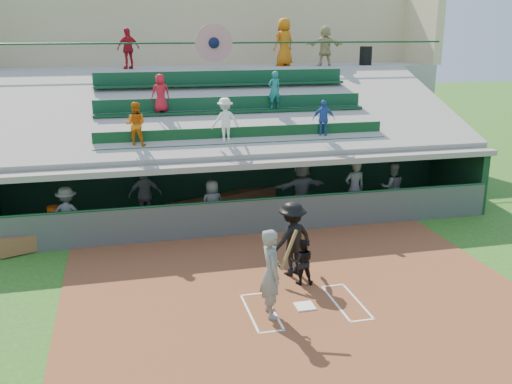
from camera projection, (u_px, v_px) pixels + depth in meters
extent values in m
plane|color=#275919|center=(305.00, 308.00, 13.05)|extent=(100.00, 100.00, 0.00)
cube|color=brown|center=(298.00, 297.00, 13.52)|extent=(11.00, 9.00, 0.02)
cube|color=white|center=(305.00, 306.00, 13.04)|extent=(0.43, 0.43, 0.03)
cube|color=white|center=(273.00, 310.00, 12.88)|extent=(0.05, 1.80, 0.01)
cube|color=white|center=(335.00, 303.00, 13.21)|extent=(0.05, 1.80, 0.01)
cube|color=white|center=(249.00, 313.00, 12.75)|extent=(0.05, 1.80, 0.01)
cube|color=white|center=(358.00, 301.00, 13.34)|extent=(0.05, 1.80, 0.01)
cube|color=white|center=(252.00, 294.00, 13.66)|extent=(0.60, 0.05, 0.01)
cube|color=white|center=(333.00, 286.00, 14.12)|extent=(0.60, 0.05, 0.01)
cube|color=silver|center=(272.00, 332.00, 11.97)|extent=(0.60, 0.05, 0.01)
cube|color=white|center=(362.00, 320.00, 12.44)|extent=(0.60, 0.05, 0.01)
cube|color=#9A988C|center=(242.00, 216.00, 19.35)|extent=(16.00, 3.50, 0.04)
cube|color=gray|center=(210.00, 120.00, 25.03)|extent=(20.00, 3.00, 4.60)
cube|color=#4A4F4A|center=(254.00, 217.00, 17.57)|extent=(16.00, 0.06, 1.10)
cylinder|color=#144023|center=(254.00, 200.00, 17.41)|extent=(16.00, 0.08, 0.08)
cube|color=black|center=(232.00, 173.00, 20.69)|extent=(16.00, 0.25, 2.20)
cube|color=#10321B|center=(456.00, 172.00, 20.85)|extent=(0.25, 3.50, 2.20)
cube|color=gray|center=(242.00, 153.00, 18.75)|extent=(16.40, 3.90, 0.18)
cube|color=#99968B|center=(223.00, 161.00, 22.31)|extent=(16.40, 3.50, 2.30)
cube|color=gray|center=(216.00, 125.00, 23.54)|extent=(16.40, 0.30, 4.60)
cube|color=gray|center=(231.00, 108.00, 20.13)|extent=(16.40, 6.51, 2.37)
cube|color=#0D3921|center=(246.00, 143.00, 18.11)|extent=(9.40, 0.42, 0.08)
cube|color=#0C361A|center=(244.00, 134.00, 18.23)|extent=(9.40, 0.06, 0.45)
cube|color=#0C371C|center=(233.00, 111.00, 19.68)|extent=(9.40, 0.42, 0.08)
cube|color=#0D3922|center=(232.00, 103.00, 19.80)|extent=(9.40, 0.06, 0.45)
cube|color=#0C341B|center=(223.00, 84.00, 21.25)|extent=(9.40, 0.42, 0.08)
cube|color=#0D3B22|center=(222.00, 77.00, 21.36)|extent=(9.40, 0.06, 0.45)
imported|color=#C65E0B|center=(135.00, 124.00, 17.25)|extent=(0.76, 0.65, 1.34)
imported|color=white|center=(225.00, 120.00, 17.86)|extent=(0.99, 0.69, 1.40)
imported|color=#294EA4|center=(324.00, 119.00, 18.62)|extent=(0.78, 0.47, 1.24)
imported|color=#AE1321|center=(161.00, 93.00, 19.03)|extent=(0.68, 0.51, 1.27)
imported|color=#186B6F|center=(274.00, 90.00, 19.92)|extent=(0.53, 0.41, 1.29)
cylinder|color=#154122|center=(214.00, 43.00, 22.72)|extent=(20.00, 0.07, 0.07)
cylinder|color=#AC181E|center=(214.00, 43.00, 22.70)|extent=(1.50, 0.06, 1.50)
sphere|color=black|center=(214.00, 43.00, 22.67)|extent=(0.44, 0.44, 0.44)
cube|color=tan|center=(202.00, 27.00, 25.35)|extent=(20.00, 0.40, 3.20)
cube|color=#C6B584|center=(423.00, 27.00, 26.20)|extent=(0.40, 3.00, 3.20)
imported|color=#60635E|center=(271.00, 273.00, 12.41)|extent=(0.49, 0.74, 2.01)
cylinder|color=brown|center=(289.00, 250.00, 12.19)|extent=(0.56, 0.54, 0.75)
sphere|color=olive|center=(277.00, 263.00, 12.37)|extent=(0.10, 0.10, 0.10)
imported|color=black|center=(302.00, 261.00, 14.09)|extent=(0.65, 0.56, 1.17)
imported|color=black|center=(292.00, 239.00, 14.55)|extent=(1.44, 1.16, 1.94)
cube|color=brown|center=(236.00, 199.00, 20.42)|extent=(15.00, 6.75, 0.48)
cube|color=silver|center=(56.00, 228.00, 17.14)|extent=(0.90, 0.80, 0.65)
cylinder|color=#E64B0D|center=(54.00, 213.00, 16.96)|extent=(0.38, 0.38, 0.38)
imported|color=#535651|center=(67.00, 214.00, 16.81)|extent=(1.18, 0.80, 1.68)
imported|color=#61645F|center=(145.00, 195.00, 18.52)|extent=(1.08, 0.49, 1.82)
imported|color=#585B56|center=(212.00, 204.00, 17.96)|extent=(0.86, 0.66, 1.56)
imported|color=#525550|center=(301.00, 189.00, 18.96)|extent=(1.87, 0.80, 1.96)
imported|color=#535651|center=(354.00, 189.00, 19.04)|extent=(0.71, 0.47, 1.92)
imported|color=#60635E|center=(392.00, 187.00, 19.68)|extent=(0.92, 0.78, 1.68)
cylinder|color=black|center=(366.00, 56.00, 24.91)|extent=(0.54, 0.54, 0.80)
imported|color=#B51422|center=(128.00, 49.00, 22.42)|extent=(1.01, 0.74, 1.59)
imported|color=#C7600B|center=(284.00, 42.00, 24.32)|extent=(1.15, 0.98, 1.99)
imported|color=tan|center=(325.00, 46.00, 24.30)|extent=(1.62, 0.74, 1.68)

